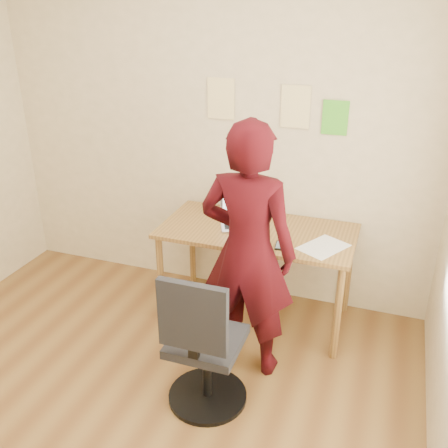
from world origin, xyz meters
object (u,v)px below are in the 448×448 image
at_px(office_chair, 203,352).
at_px(laptop, 243,217).
at_px(phone, 280,246).
at_px(person, 248,252).
at_px(desk, 257,240).

bearing_deg(office_chair, laptop, 95.27).
distance_m(phone, office_chair, 0.91).
bearing_deg(person, phone, -108.79).
bearing_deg(person, laptop, -67.79).
bearing_deg(person, desk, -78.48).
xyz_separation_m(desk, person, (0.09, -0.55, 0.19)).
distance_m(laptop, office_chair, 1.15).
xyz_separation_m(phone, person, (-0.13, -0.34, 0.09)).
bearing_deg(desk, phone, -43.71).
xyz_separation_m(office_chair, person, (0.12, 0.47, 0.44)).
relative_size(laptop, person, 0.25).
xyz_separation_m(desk, office_chair, (-0.03, -1.01, -0.25)).
distance_m(laptop, phone, 0.45).
relative_size(laptop, office_chair, 0.44).
xyz_separation_m(phone, office_chair, (-0.25, -0.80, -0.35)).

